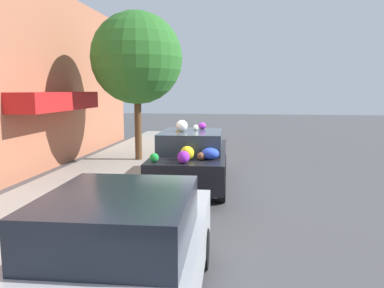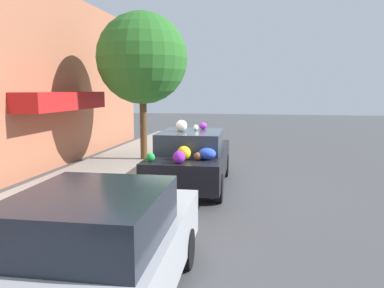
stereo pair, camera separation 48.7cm
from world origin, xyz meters
name	(u,v)px [view 1 (the left image)]	position (x,y,z in m)	size (l,w,h in m)	color
ground_plane	(194,187)	(0.00, 0.00, 0.00)	(60.00, 60.00, 0.00)	#4C4C4F
sidewalk_curb	(95,181)	(0.00, 2.70, 0.05)	(24.00, 3.20, 0.10)	#9E998E
building_facade	(15,78)	(0.08, 4.91, 2.82)	(18.00, 1.20, 5.73)	#B26B4C
street_tree	(137,58)	(3.07, 2.35, 3.57)	(3.10, 3.10, 5.02)	brown
fire_hydrant	(94,191)	(-2.31, 1.78, 0.45)	(0.20, 0.20, 0.70)	gold
art_car	(192,158)	(-0.05, 0.04, 0.78)	(4.25, 1.90, 1.76)	black
parked_car_plain	(123,255)	(-5.75, 0.02, 0.73)	(3.97, 1.82, 1.46)	#B7BABF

